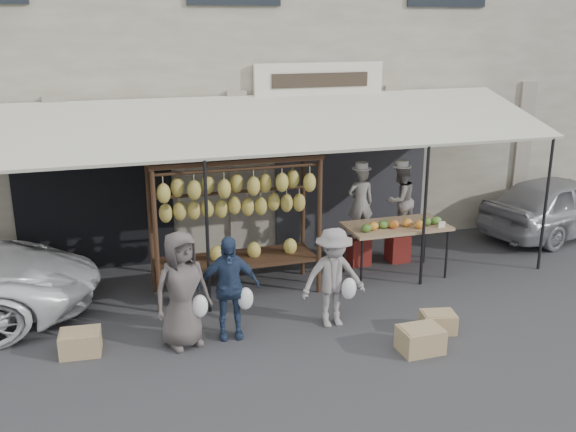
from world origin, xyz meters
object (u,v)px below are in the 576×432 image
at_px(crate_near_b, 438,322).
at_px(customer_mid, 228,287).
at_px(banana_rack, 235,198).
at_px(sedan, 561,205).
at_px(crate_far, 80,343).
at_px(customer_left, 182,290).
at_px(produce_table, 397,227).
at_px(crate_near_a, 420,340).
at_px(customer_right, 333,278).
at_px(vendor_left, 360,203).
at_px(vendor_right, 400,200).

bearing_deg(crate_near_b, customer_mid, 165.46).
distance_m(banana_rack, sedan, 7.05).
bearing_deg(crate_far, customer_left, -6.64).
relative_size(produce_table, crate_near_a, 3.08).
relative_size(customer_right, sedan, 0.40).
height_order(produce_table, crate_far, produce_table).
height_order(produce_table, sedan, sedan).
distance_m(vendor_left, customer_right, 2.52).
xyz_separation_m(vendor_left, sedan, (4.56, 0.37, -0.52)).
distance_m(produce_table, customer_mid, 3.40).
bearing_deg(sedan, customer_left, 93.40).
height_order(vendor_left, crate_near_b, vendor_left).
height_order(banana_rack, customer_right, banana_rack).
bearing_deg(produce_table, sedan, 14.45).
relative_size(customer_left, crate_near_b, 3.44).
height_order(crate_near_a, sedan, sedan).
bearing_deg(crate_near_a, sedan, 34.99).
distance_m(customer_left, customer_right, 2.10).
xyz_separation_m(produce_table, customer_mid, (-3.15, -1.29, -0.15)).
bearing_deg(vendor_left, crate_near_b, 93.67).
relative_size(produce_table, customer_right, 1.18).
bearing_deg(sedan, produce_table, 90.89).
bearing_deg(vendor_right, crate_far, -0.72).
bearing_deg(customer_mid, sedan, 25.26).
height_order(vendor_right, customer_right, vendor_right).
bearing_deg(banana_rack, customer_left, -126.26).
height_order(banana_rack, customer_mid, banana_rack).
height_order(vendor_left, customer_mid, vendor_left).
relative_size(produce_table, vendor_right, 1.34).
bearing_deg(crate_far, vendor_left, 21.96).
bearing_deg(customer_right, produce_table, 40.10).
bearing_deg(sedan, banana_rack, 84.59).
distance_m(crate_near_a, crate_near_b, 0.67).
height_order(vendor_left, crate_far, vendor_left).
relative_size(produce_table, customer_mid, 1.18).
xyz_separation_m(vendor_right, crate_far, (-5.47, -1.85, -0.98)).
bearing_deg(crate_near_a, vendor_right, 68.55).
bearing_deg(crate_near_b, produce_table, 80.40).
height_order(crate_near_a, crate_near_b, crate_near_a).
bearing_deg(banana_rack, crate_near_b, -41.61).
bearing_deg(customer_right, vendor_left, 58.45).
bearing_deg(customer_left, crate_near_b, -29.02).
relative_size(customer_left, customer_right, 1.10).
bearing_deg(vendor_left, customer_left, 34.31).
xyz_separation_m(customer_left, crate_near_b, (3.44, -0.67, -0.66)).
bearing_deg(customer_left, customer_mid, -12.96).
relative_size(customer_mid, crate_near_a, 2.62).
bearing_deg(customer_left, crate_far, 155.41).
xyz_separation_m(banana_rack, produce_table, (2.72, -0.09, -0.69)).
distance_m(produce_table, vendor_right, 0.80).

